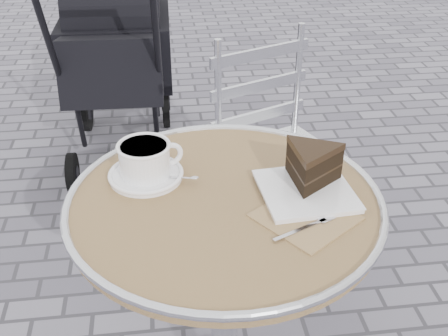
{
  "coord_description": "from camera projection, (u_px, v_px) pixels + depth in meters",
  "views": [
    {
      "loc": [
        -0.13,
        -1.02,
        1.45
      ],
      "look_at": [
        0.01,
        0.05,
        0.78
      ],
      "focal_mm": 45.0,
      "sensor_mm": 36.0,
      "label": 1
    }
  ],
  "objects": [
    {
      "name": "cafe_table",
      "position": [
        224.0,
        256.0,
        1.34
      ],
      "size": [
        0.72,
        0.72,
        0.74
      ],
      "color": "silver",
      "rests_on": "ground"
    },
    {
      "name": "baby_stroller",
      "position": [
        117.0,
        61.0,
        2.68
      ],
      "size": [
        0.51,
        1.03,
        1.06
      ],
      "rotation": [
        0.0,
        0.0,
        -0.03
      ],
      "color": "black",
      "rests_on": "ground"
    },
    {
      "name": "cake_plate_set",
      "position": [
        310.0,
        171.0,
        1.27
      ],
      "size": [
        0.25,
        0.32,
        0.11
      ],
      "rotation": [
        0.0,
        0.0,
        0.07
      ],
      "color": "#977453",
      "rests_on": "cafe_table"
    },
    {
      "name": "bistro_chair",
      "position": [
        270.0,
        129.0,
        1.97
      ],
      "size": [
        0.51,
        0.51,
        0.87
      ],
      "rotation": [
        0.0,
        0.0,
        0.4
      ],
      "color": "silver",
      "rests_on": "ground"
    },
    {
      "name": "cappuccino_set",
      "position": [
        146.0,
        163.0,
        1.31
      ],
      "size": [
        0.2,
        0.17,
        0.09
      ],
      "rotation": [
        0.0,
        0.0,
        0.28
      ],
      "color": "white",
      "rests_on": "cafe_table"
    }
  ]
}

